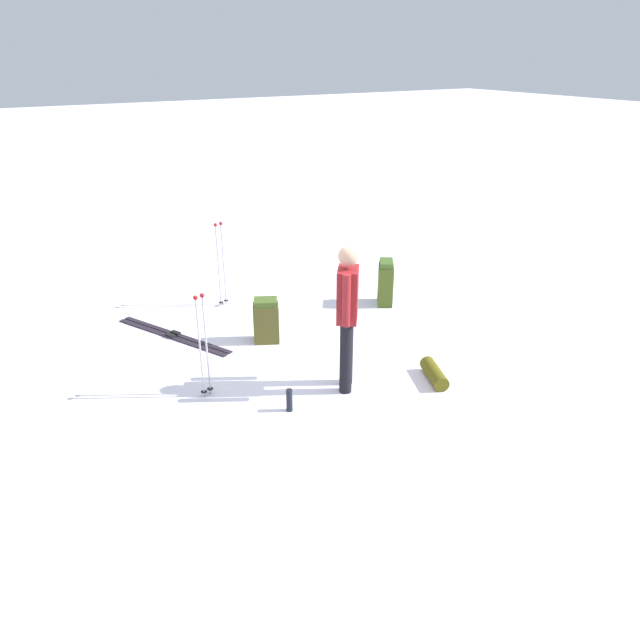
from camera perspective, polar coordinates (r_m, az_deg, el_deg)
ground_plane at (r=7.35m, az=0.00°, el=-4.98°), size 80.00×80.00×0.00m
skier_standing at (r=6.63m, az=2.59°, el=0.82°), size 0.38×0.48×1.70m
ski_pair_near at (r=8.48m, az=-13.68°, el=-1.42°), size 1.02×1.86×0.05m
backpack_large_dark at (r=9.22m, az=6.19°, el=3.50°), size 0.38×0.43×0.69m
backpack_bright at (r=8.03m, az=-5.08°, el=-0.07°), size 0.42×0.39×0.60m
ski_poles_planted_near at (r=9.10m, az=-9.34°, el=5.57°), size 0.16×0.10×1.29m
ski_poles_planted_far at (r=6.70m, az=-11.00°, el=-1.92°), size 0.15×0.09×1.23m
sleeping_mat_rolled at (r=7.27m, az=10.71°, el=-4.99°), size 0.37×0.58×0.18m
thermos_bottle at (r=6.57m, az=-2.90°, el=-7.55°), size 0.07×0.07×0.26m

